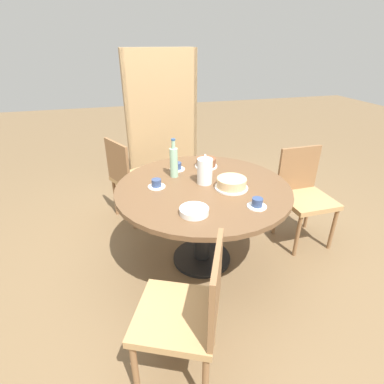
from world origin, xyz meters
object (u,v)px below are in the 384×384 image
cake_main (232,184)px  cup_c (257,204)px  chair_c (188,312)px  coffee_pot (205,170)px  cake_second (206,163)px  bookshelf (161,124)px  chair_b (132,177)px  chair_a (304,193)px  water_bottle (174,162)px  cup_a (177,167)px  cup_b (156,184)px

cake_main → cup_c: size_ratio=1.90×
chair_c → cup_c: bearing=155.1°
coffee_pot → cake_second: bearing=70.4°
chair_c → coffee_pot: coffee_pot is taller
bookshelf → cake_main: (0.23, -1.67, -0.05)m
chair_b → bookshelf: size_ratio=0.53×
chair_b → bookshelf: (0.45, 0.72, 0.33)m
cake_second → cup_c: 0.77m
cake_main → bookshelf: bearing=97.9°
cake_second → cup_c: cake_second is taller
chair_a → chair_b: bearing=150.9°
coffee_pot → chair_a: bearing=1.6°
chair_c → coffee_pot: (0.39, 0.97, 0.34)m
bookshelf → coffee_pot: bearing=92.5°
chair_a → bookshelf: bearing=123.1°
chair_b → water_bottle: bearing=-179.3°
coffee_pot → cake_second: size_ratio=1.20×
chair_b → coffee_pot: 1.01m
chair_b → chair_c: bearing=158.1°
coffee_pot → cake_main: (0.17, -0.14, -0.07)m
coffee_pot → cake_main: 0.23m
bookshelf → cup_a: 1.21m
chair_b → cake_main: (0.68, -0.95, 0.28)m
chair_b → water_bottle: (0.31, -0.62, 0.37)m
chair_a → cup_b: (-1.32, -0.00, 0.26)m
chair_c → cup_b: size_ratio=6.54×
bookshelf → chair_c: bearing=82.6°
chair_c → cup_a: size_ratio=6.54×
chair_a → cup_c: size_ratio=6.54×
chair_a → cake_second: bearing=160.0°
chair_b → cake_second: chair_b is taller
water_bottle → cup_a: (0.06, 0.13, -0.10)m
cup_b → water_bottle: bearing=42.9°
cup_a → cup_c: bearing=-64.2°
bookshelf → cake_main: bookshelf is taller
bookshelf → cake_main: bearing=97.9°
chair_a → cup_c: 0.91m
cup_b → cake_main: bearing=-17.4°
cake_main → cup_c: bearing=-79.2°
bookshelf → coffee_pot: (0.07, -1.52, 0.02)m
chair_c → cup_a: 1.33m
chair_b → cake_second: size_ratio=4.36×
cake_main → cup_b: cake_main is taller
water_bottle → cake_main: size_ratio=1.27×
water_bottle → cake_second: water_bottle is taller
bookshelf → water_bottle: (-0.14, -1.34, 0.04)m
cup_b → chair_a: bearing=0.0°
coffee_pot → cup_c: bearing=-63.5°
bookshelf → cup_c: bookshelf is taller
chair_b → cup_b: size_ratio=6.54×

